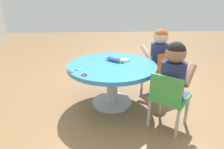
{
  "coord_description": "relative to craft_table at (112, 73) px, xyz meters",
  "views": [
    {
      "loc": [
        -1.86,
        0.11,
        1.1
      ],
      "look_at": [
        0.0,
        0.0,
        0.35
      ],
      "focal_mm": 30.02,
      "sensor_mm": 36.0,
      "label": 1
    }
  ],
  "objects": [
    {
      "name": "ground_plane",
      "position": [
        0.0,
        0.0,
        -0.37
      ],
      "size": [
        10.0,
        10.0,
        0.0
      ],
      "primitive_type": "plane",
      "color": "olive"
    },
    {
      "name": "craft_table",
      "position": [
        0.0,
        0.0,
        0.0
      ],
      "size": [
        0.94,
        0.94,
        0.47
      ],
      "color": "silver",
      "rests_on": "ground"
    },
    {
      "name": "child_chair_left",
      "position": [
        -0.45,
        -0.47,
        -0.06
      ],
      "size": [
        0.42,
        0.42,
        0.54
      ],
      "color": "#B7B7BC",
      "rests_on": "ground"
    },
    {
      "name": "seated_child_left",
      "position": [
        -0.42,
        -0.5,
        0.17
      ],
      "size": [
        0.44,
        0.43,
        0.51
      ],
      "color": "#3F4772",
      "rests_on": "ground"
    },
    {
      "name": "child_chair_right",
      "position": [
        0.25,
        -0.6,
        -0.06
      ],
      "size": [
        0.4,
        0.4,
        0.54
      ],
      "color": "#B7B7BC",
      "rests_on": "ground"
    },
    {
      "name": "seated_child_right",
      "position": [
        0.28,
        -0.58,
        0.17
      ],
      "size": [
        0.43,
        0.39,
        0.51
      ],
      "color": "#3F4772",
      "rests_on": "ground"
    },
    {
      "name": "rolling_pin",
      "position": [
        0.09,
        -0.03,
        0.13
      ],
      "size": [
        0.16,
        0.19,
        0.05
      ],
      "color": "#3F72CC",
      "rests_on": "craft_table"
    },
    {
      "name": "craft_scissors",
      "position": [
        -0.19,
        0.38,
        0.11
      ],
      "size": [
        0.12,
        0.14,
        0.01
      ],
      "color": "silver",
      "rests_on": "craft_table"
    },
    {
      "name": "playdough_blob_0",
      "position": [
        0.13,
        -0.16,
        0.11
      ],
      "size": [
        0.11,
        0.11,
        0.01
      ],
      "primitive_type": "cylinder",
      "color": "#8CCCF2",
      "rests_on": "craft_table"
    },
    {
      "name": "cookie_cutter_0",
      "position": [
        -0.29,
        0.27,
        0.11
      ],
      "size": [
        0.06,
        0.06,
        0.01
      ],
      "primitive_type": "torus",
      "color": "red",
      "rests_on": "craft_table"
    },
    {
      "name": "cookie_cutter_1",
      "position": [
        0.04,
        -0.12,
        0.11
      ],
      "size": [
        0.05,
        0.05,
        0.01
      ],
      "primitive_type": "torus",
      "color": "#3F99D8",
      "rests_on": "craft_table"
    }
  ]
}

